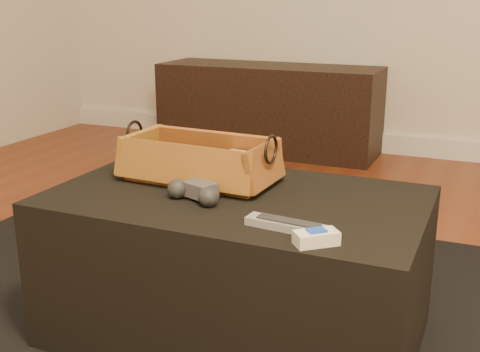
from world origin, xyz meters
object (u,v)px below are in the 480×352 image
at_px(game_controller, 196,191).
at_px(ottoman, 236,266).
at_px(cream_gadget, 316,238).
at_px(silver_remote, 288,225).
at_px(wicker_basket, 199,163).
at_px(tv_remote, 190,172).
at_px(media_cabinet, 269,108).

bearing_deg(game_controller, ottoman, 50.60).
bearing_deg(cream_gadget, silver_remote, 145.57).
height_order(wicker_basket, cream_gadget, wicker_basket).
distance_m(tv_remote, silver_remote, 0.46).
height_order(ottoman, wicker_basket, wicker_basket).
bearing_deg(media_cabinet, silver_remote, -68.10).
distance_m(media_cabinet, silver_remote, 2.47).
relative_size(wicker_basket, silver_remote, 2.22).
distance_m(tv_remote, cream_gadget, 0.56).
relative_size(ottoman, game_controller, 5.94).
bearing_deg(cream_gadget, wicker_basket, 144.46).
xyz_separation_m(game_controller, cream_gadget, (0.37, -0.15, -0.01)).
height_order(ottoman, cream_gadget, cream_gadget).
distance_m(ottoman, tv_remote, 0.30).
xyz_separation_m(media_cabinet, tv_remote, (0.53, -2.04, 0.19)).
bearing_deg(media_cabinet, ottoman, -71.42).
bearing_deg(media_cabinet, wicker_basket, -74.63).
relative_size(media_cabinet, cream_gadget, 13.32).
bearing_deg(ottoman, wicker_basket, 153.15).
height_order(media_cabinet, ottoman, media_cabinet).
height_order(tv_remote, cream_gadget, tv_remote).
distance_m(ottoman, silver_remote, 0.36).
height_order(silver_remote, cream_gadget, cream_gadget).
relative_size(wicker_basket, game_controller, 2.74).
relative_size(tv_remote, silver_remote, 1.14).
relative_size(game_controller, silver_remote, 0.81).
relative_size(ottoman, tv_remote, 4.22).
height_order(ottoman, game_controller, game_controller).
bearing_deg(silver_remote, game_controller, 161.87).
xyz_separation_m(media_cabinet, cream_gadget, (1.00, -2.34, 0.18)).
xyz_separation_m(ottoman, silver_remote, (0.21, -0.19, 0.22)).
height_order(media_cabinet, silver_remote, media_cabinet).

